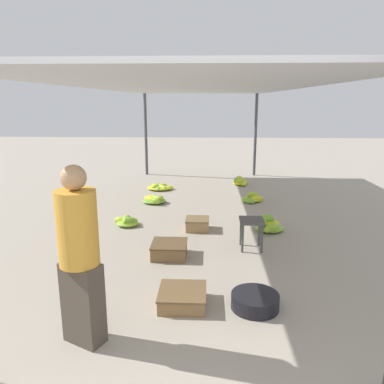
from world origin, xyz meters
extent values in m
cylinder|color=#4C4C51|center=(-1.56, 8.63, 1.15)|extent=(0.08, 0.08, 2.30)
cylinder|color=#4C4C51|center=(1.56, 8.63, 1.15)|extent=(0.08, 0.08, 2.30)
cube|color=#B2B2B7|center=(0.00, 4.47, 2.32)|extent=(3.52, 8.73, 0.04)
cube|color=#4C4238|center=(-0.85, 0.84, 0.37)|extent=(0.41, 0.34, 0.74)
cylinder|color=gold|center=(-0.85, 0.84, 1.07)|extent=(0.46, 0.46, 0.65)
sphere|color=tan|center=(-0.85, 0.84, 1.49)|extent=(0.21, 0.21, 0.21)
cube|color=#4C4C4C|center=(0.86, 3.06, 0.43)|extent=(0.34, 0.34, 0.04)
cylinder|color=#4C4C4C|center=(0.73, 2.92, 0.21)|extent=(0.04, 0.04, 0.41)
cylinder|color=#4C4C4C|center=(1.00, 2.92, 0.21)|extent=(0.04, 0.04, 0.41)
cylinder|color=#4C4C4C|center=(0.73, 3.20, 0.21)|extent=(0.04, 0.04, 0.41)
cylinder|color=#4C4C4C|center=(1.00, 3.20, 0.21)|extent=(0.04, 0.04, 0.41)
cylinder|color=black|center=(0.73, 1.45, 0.08)|extent=(0.50, 0.50, 0.16)
ellipsoid|color=#9AC230|center=(-1.06, 4.08, 0.06)|extent=(0.20, 0.28, 0.11)
ellipsoid|color=#84B934|center=(-1.16, 4.01, 0.11)|extent=(0.14, 0.31, 0.14)
ellipsoid|color=#7AB536|center=(-1.11, 3.95, 0.12)|extent=(0.24, 0.17, 0.11)
ellipsoid|color=#ACC92D|center=(-1.15, 4.12, 0.06)|extent=(0.33, 0.17, 0.12)
ellipsoid|color=#B0CB2D|center=(-1.25, 4.05, 0.07)|extent=(0.29, 0.14, 0.15)
ellipsoid|color=#98C131|center=(-1.10, 3.97, 0.07)|extent=(0.28, 0.28, 0.15)
ellipsoid|color=#8FBE32|center=(-1.14, 3.99, 0.05)|extent=(0.38, 0.33, 0.10)
ellipsoid|color=yellow|center=(-0.98, 5.58, 0.10)|extent=(0.24, 0.14, 0.10)
ellipsoid|color=yellow|center=(-0.77, 5.46, 0.10)|extent=(0.20, 0.31, 0.12)
ellipsoid|color=yellow|center=(-0.99, 5.49, 0.10)|extent=(0.32, 0.33, 0.10)
ellipsoid|color=#8CBC33|center=(-0.84, 5.48, 0.11)|extent=(0.33, 0.31, 0.12)
ellipsoid|color=#8DBD33|center=(-0.83, 5.31, 0.10)|extent=(0.23, 0.17, 0.13)
ellipsoid|color=#78B437|center=(-0.90, 5.49, 0.05)|extent=(0.49, 0.43, 0.10)
ellipsoid|color=#7BB536|center=(-0.94, 6.62, 0.06)|extent=(0.16, 0.32, 0.09)
ellipsoid|color=#ADCA2D|center=(-1.05, 6.83, 0.08)|extent=(0.21, 0.16, 0.09)
ellipsoid|color=#A6C72E|center=(-0.87, 6.78, 0.07)|extent=(0.23, 0.13, 0.14)
ellipsoid|color=#A5C62F|center=(-1.02, 6.67, 0.09)|extent=(0.25, 0.33, 0.10)
ellipsoid|color=yellow|center=(-0.73, 6.68, 0.05)|extent=(0.32, 0.33, 0.09)
ellipsoid|color=#A6C72E|center=(-0.87, 6.63, 0.08)|extent=(0.30, 0.33, 0.12)
ellipsoid|color=#C3D229|center=(-0.94, 6.72, 0.05)|extent=(0.60, 0.53, 0.10)
ellipsoid|color=#93BF32|center=(1.22, 3.71, 0.09)|extent=(0.22, 0.34, 0.12)
ellipsoid|color=#75B337|center=(1.22, 3.86, 0.22)|extent=(0.27, 0.25, 0.13)
ellipsoid|color=#79B536|center=(1.15, 3.85, 0.15)|extent=(0.25, 0.22, 0.11)
ellipsoid|color=yellow|center=(1.29, 3.83, 0.14)|extent=(0.29, 0.23, 0.11)
ellipsoid|color=#88BB34|center=(1.17, 3.94, 0.08)|extent=(0.22, 0.27, 0.15)
ellipsoid|color=yellow|center=(1.17, 3.85, 0.15)|extent=(0.31, 0.36, 0.10)
ellipsoid|color=#95C031|center=(1.28, 3.69, 0.12)|extent=(0.25, 0.24, 0.15)
ellipsoid|color=#82B835|center=(1.26, 3.84, 0.05)|extent=(0.46, 0.40, 0.10)
ellipsoid|color=yellow|center=(1.14, 7.41, 0.06)|extent=(0.28, 0.15, 0.12)
ellipsoid|color=#B5CD2C|center=(1.04, 7.31, 0.17)|extent=(0.25, 0.33, 0.13)
ellipsoid|color=#A4C62F|center=(1.04, 7.25, 0.13)|extent=(0.24, 0.22, 0.15)
ellipsoid|color=#AECA2D|center=(1.11, 7.18, 0.07)|extent=(0.24, 0.34, 0.12)
ellipsoid|color=#98C131|center=(0.99, 7.37, 0.11)|extent=(0.26, 0.24, 0.14)
ellipsoid|color=yellow|center=(1.05, 7.32, 0.05)|extent=(0.36, 0.32, 0.10)
ellipsoid|color=#B7CE2B|center=(1.12, 5.73, 0.05)|extent=(0.28, 0.28, 0.11)
ellipsoid|color=#7DB636|center=(1.08, 5.56, 0.05)|extent=(0.34, 0.34, 0.11)
ellipsoid|color=yellow|center=(1.18, 5.80, 0.09)|extent=(0.16, 0.28, 0.13)
ellipsoid|color=#A3C62F|center=(1.19, 5.72, 0.15)|extent=(0.26, 0.15, 0.11)
ellipsoid|color=#B0CB2D|center=(1.20, 5.78, 0.10)|extent=(0.18, 0.27, 0.11)
ellipsoid|color=yellow|center=(1.26, 5.63, 0.08)|extent=(0.31, 0.21, 0.14)
ellipsoid|color=#BBCF2B|center=(1.17, 5.72, 0.05)|extent=(0.45, 0.39, 0.10)
cube|color=#9E7A4C|center=(0.06, 3.86, 0.09)|extent=(0.37, 0.37, 0.17)
cube|color=brown|center=(0.06, 3.86, 0.18)|extent=(0.39, 0.39, 0.02)
cube|color=olive|center=(-0.03, 1.48, 0.07)|extent=(0.48, 0.48, 0.14)
cube|color=brown|center=(-0.03, 1.48, 0.15)|extent=(0.50, 0.50, 0.02)
cube|color=brown|center=(-0.29, 2.74, 0.09)|extent=(0.46, 0.46, 0.18)
cube|color=brown|center=(-0.29, 2.74, 0.19)|extent=(0.48, 0.48, 0.02)
camera|label=1|loc=(0.23, -2.07, 2.10)|focal=35.00mm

